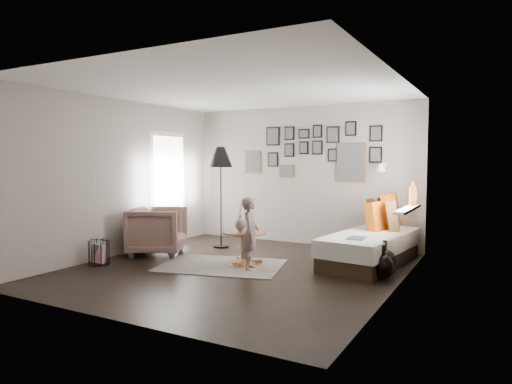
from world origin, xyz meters
The scene contains 23 objects.
ground centered at (0.00, 0.00, 0.00)m, with size 4.80×4.80×0.00m, color black.
wall_back centered at (0.00, 2.40, 1.30)m, with size 4.50×4.50×0.00m, color gray.
wall_front centered at (0.00, -2.40, 1.30)m, with size 4.50×4.50×0.00m, color gray.
wall_left centered at (-2.25, 0.00, 1.30)m, with size 4.80×4.80×0.00m, color gray.
wall_right centered at (2.25, 0.00, 1.30)m, with size 4.80×4.80×0.00m, color gray.
ceiling centered at (0.00, 0.00, 2.60)m, with size 4.80×4.80×0.00m, color white.
door_left centered at (-2.23, 1.20, 1.05)m, with size 0.00×2.14×2.14m.
window_right centered at (2.18, 1.34, 0.93)m, with size 0.15×1.32×1.30m.
gallery_wall centered at (0.29, 2.38, 1.74)m, with size 2.74×0.03×1.08m.
wall_sconce centered at (1.55, 2.13, 1.46)m, with size 0.18×0.36×0.16m.
rug centered at (-0.31, 0.08, 0.01)m, with size 1.80×1.26×0.01m, color #BDB5A6.
pedestal_table centered at (-0.05, 0.31, 0.24)m, with size 0.65×0.65×0.51m.
vase centered at (-0.13, 0.33, 0.66)m, with size 0.19×0.19×0.47m.
candles centered at (0.06, 0.31, 0.63)m, with size 0.11×0.11×0.24m.
daybed centered at (1.63, 1.35, 0.32)m, with size 1.16×2.21×1.04m.
magazine_on_daybed centered at (1.58, 0.70, 0.49)m, with size 0.23×0.32×0.02m, color black.
armchair centered at (-1.71, 0.28, 0.40)m, with size 0.85×0.88×0.80m, color brown.
armchair_cushion centered at (-1.68, 0.33, 0.48)m, with size 0.36×0.36×0.09m, color beige.
floor_lamp centered at (-1.12, 1.31, 1.58)m, with size 0.43×0.43×1.83m.
magazine_basket centered at (-2.00, -0.74, 0.19)m, with size 0.33×0.33×0.38m.
demijohn_large centered at (1.99, 0.59, 0.19)m, with size 0.33×0.33×0.50m.
demijohn_small centered at (2.00, 0.47, 0.17)m, with size 0.29×0.29×0.46m.
child centered at (0.19, 0.07, 0.53)m, with size 0.39×0.25×1.06m, color #6D5756.
Camera 1 is at (3.39, -5.61, 1.59)m, focal length 32.00 mm.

